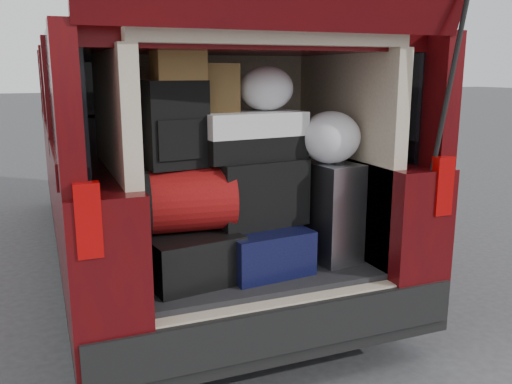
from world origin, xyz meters
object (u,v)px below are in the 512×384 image
red_duffel (184,200)px  backpack (175,125)px  twotone_duffel (251,135)px  black_hardshell (182,251)px  navy_hardshell (256,245)px  black_soft_case (257,192)px  silver_roller (328,211)px

red_duffel → backpack: size_ratio=1.16×
twotone_duffel → black_hardshell: bearing=174.6°
red_duffel → twotone_duffel: 0.49m
navy_hardshell → black_soft_case: bearing=54.1°
black_hardshell → black_soft_case: bearing=-11.5°
red_duffel → black_hardshell: bearing=100.1°
black_hardshell → red_duffel: 0.29m
silver_roller → black_soft_case: (-0.41, 0.06, 0.13)m
black_hardshell → backpack: size_ratio=1.44×
twotone_duffel → silver_roller: bearing=-17.0°
black_hardshell → backpack: 0.66m
black_soft_case → twotone_duffel: size_ratio=0.89×
backpack → silver_roller: bearing=-11.1°
black_hardshell → backpack: bearing=-138.8°
twotone_duffel → black_soft_case: bearing=-53.7°
black_soft_case → twotone_duffel: twotone_duffel is taller
navy_hardshell → backpack: 0.79m
red_duffel → navy_hardshell: bearing=6.3°
backpack → black_soft_case: bearing=-7.2°
red_duffel → twotone_duffel: bearing=14.2°
black_hardshell → twotone_duffel: 0.70m
silver_roller → twotone_duffel: (-0.43, 0.08, 0.43)m
silver_roller → red_duffel: size_ratio=1.11×
navy_hardshell → backpack: backpack is taller
black_hardshell → silver_roller: size_ratio=1.12×
backpack → twotone_duffel: (0.41, 0.03, -0.07)m
black_hardshell → backpack: (-0.02, -0.02, 0.66)m
black_soft_case → twotone_duffel: bearing=125.3°
navy_hardshell → silver_roller: size_ratio=0.97×
black_hardshell → red_duffel: bearing=-94.0°
navy_hardshell → backpack: bearing=171.0°
navy_hardshell → silver_roller: bearing=-9.8°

